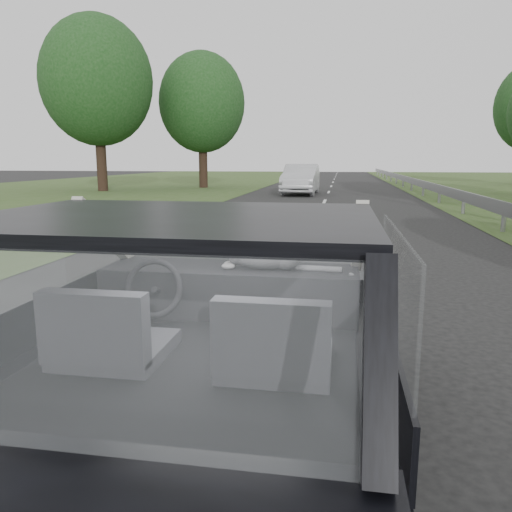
% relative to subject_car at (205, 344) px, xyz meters
% --- Properties ---
extents(ground, '(140.00, 140.00, 0.00)m').
position_rel_subject_car_xyz_m(ground, '(0.00, 0.00, -0.72)').
color(ground, '#2F2F2F').
rests_on(ground, ground).
extents(subject_car, '(1.80, 4.00, 1.45)m').
position_rel_subject_car_xyz_m(subject_car, '(0.00, 0.00, 0.00)').
color(subject_car, black).
rests_on(subject_car, ground).
extents(dashboard, '(1.58, 0.45, 0.30)m').
position_rel_subject_car_xyz_m(dashboard, '(0.00, 0.62, 0.12)').
color(dashboard, black).
rests_on(dashboard, subject_car).
extents(driver_seat, '(0.50, 0.72, 0.42)m').
position_rel_subject_car_xyz_m(driver_seat, '(-0.40, -0.29, 0.16)').
color(driver_seat, black).
rests_on(driver_seat, subject_car).
extents(passenger_seat, '(0.50, 0.72, 0.42)m').
position_rel_subject_car_xyz_m(passenger_seat, '(0.40, -0.29, 0.16)').
color(passenger_seat, black).
rests_on(passenger_seat, subject_car).
extents(steering_wheel, '(0.36, 0.36, 0.04)m').
position_rel_subject_car_xyz_m(steering_wheel, '(-0.40, 0.33, 0.20)').
color(steering_wheel, black).
rests_on(steering_wheel, dashboard).
extents(cat, '(0.57, 0.19, 0.25)m').
position_rel_subject_car_xyz_m(cat, '(0.22, 0.60, 0.36)').
color(cat, gray).
rests_on(cat, dashboard).
extents(guardrail, '(0.05, 90.00, 0.32)m').
position_rel_subject_car_xyz_m(guardrail, '(4.30, 10.00, -0.15)').
color(guardrail, gray).
rests_on(guardrail, ground).
extents(other_car, '(1.85, 4.49, 1.47)m').
position_rel_subject_car_xyz_m(other_car, '(-1.33, 22.37, 0.01)').
color(other_car, silver).
rests_on(other_car, ground).
extents(tree_5, '(5.88, 5.88, 8.77)m').
position_rel_subject_car_xyz_m(tree_5, '(-12.11, 23.09, 3.66)').
color(tree_5, '#133A12').
rests_on(tree_5, ground).
extents(tree_6, '(6.69, 6.69, 7.67)m').
position_rel_subject_car_xyz_m(tree_6, '(-7.63, 27.24, 3.11)').
color(tree_6, '#133A12').
rests_on(tree_6, ground).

